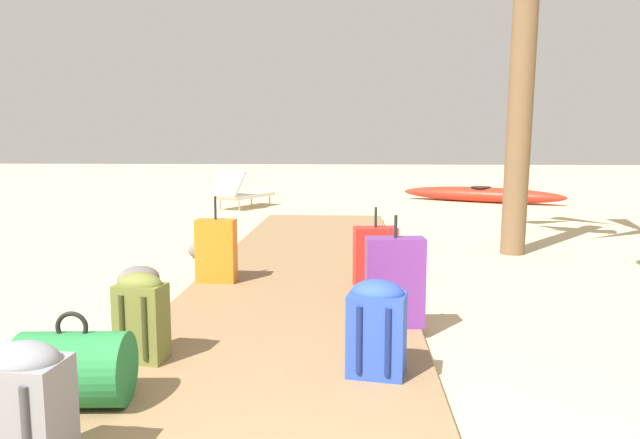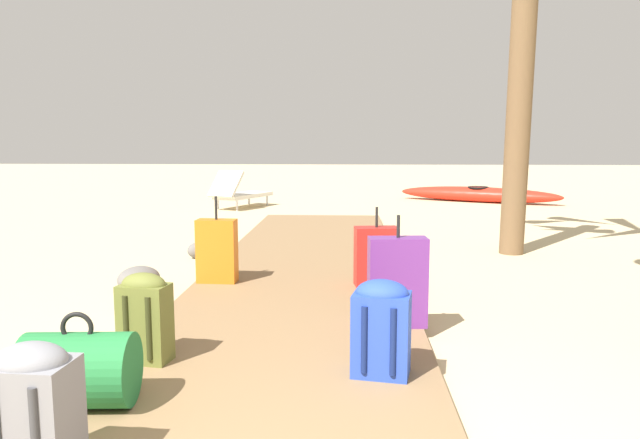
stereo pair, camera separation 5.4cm
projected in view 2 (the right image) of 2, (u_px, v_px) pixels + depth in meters
ground_plane at (296, 301)px, 5.26m from camera, size 60.00×60.00×0.00m
boardwalk at (304, 274)px, 6.16m from camera, size 2.00×9.15×0.08m
duffel_bag_green at (79, 370)px, 2.99m from camera, size 0.56×0.42×0.49m
suitcase_purple at (397, 282)px, 4.27m from camera, size 0.43×0.22×0.81m
backpack_olive at (145, 315)px, 3.58m from camera, size 0.32×0.24×0.55m
backpack_grey at (34, 409)px, 2.31m from camera, size 0.32×0.27×0.56m
suitcase_orange at (217, 251)px, 5.61m from camera, size 0.38×0.20×0.82m
suitcase_red at (376, 256)px, 5.47m from camera, size 0.42×0.26×0.73m
backpack_blue at (381, 325)px, 3.38m from camera, size 0.36×0.29×0.56m
lounge_chair at (239, 193)px, 12.42m from camera, size 1.19×1.64×0.80m
kayak at (478, 194)px, 13.71m from camera, size 3.62×2.15×0.36m
rock_left_near at (139, 279)px, 5.60m from camera, size 0.39×0.46×0.24m
rock_left_far at (198, 250)px, 7.18m from camera, size 0.33×0.31×0.19m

